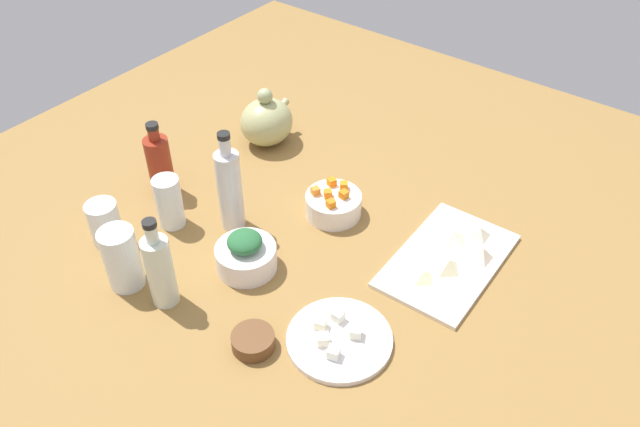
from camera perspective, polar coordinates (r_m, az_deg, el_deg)
The scene contains 30 objects.
tabletop at distance 148.24cm, azimuth -0.00°, elevation -1.91°, with size 190.00×190.00×3.00cm, color olive.
cutting_board at distance 142.06cm, azimuth 11.29°, elevation -4.11°, with size 32.60×20.05×1.00cm, color white.
plate_tofu at distance 124.93cm, azimuth 1.74°, elevation -11.16°, with size 20.50×20.50×1.20cm, color white.
bowl_greens at distance 137.45cm, azimuth -6.59°, elevation -3.93°, with size 13.08×13.08×5.74cm, color white.
bowl_carrots at distance 149.86cm, azimuth 1.20°, elevation 0.78°, with size 13.15×13.15×5.43cm, color white.
bowl_small_side at distance 124.07cm, azimuth -5.99°, elevation -11.23°, with size 8.33×8.33×3.14cm, color brown.
teapot at distance 172.75cm, azimuth -4.78°, elevation 8.20°, with size 16.24×13.59×16.18cm.
bottle_0 at distance 129.64cm, azimuth -14.09°, elevation -4.85°, with size 5.48×5.48×21.39cm.
bottle_1 at distance 143.43cm, azimuth -8.05°, elevation 2.23°, with size 5.57×5.57×25.12cm.
bottle_2 at distance 158.32cm, azimuth -14.11°, elevation 4.32°, with size 5.90×5.90×19.33cm.
drinking_glass_0 at distance 148.84cm, azimuth -18.62°, elevation -0.83°, with size 6.99×6.99×10.50cm, color white.
drinking_glass_1 at distance 148.90cm, azimuth -13.31°, elevation 1.00°, with size 6.12×6.12×12.70cm, color white.
drinking_glass_2 at distance 136.52cm, azimuth -17.26°, elevation -3.84°, with size 7.38×7.38×14.15cm, color white.
carrot_cube_0 at distance 148.06cm, azimuth -0.41°, elevation 2.02°, with size 1.80×1.80×1.80cm, color orange.
carrot_cube_1 at distance 147.27cm, azimuth 0.71°, elevation 1.77°, with size 1.80×1.80×1.80cm, color orange.
carrot_cube_2 at distance 147.17cm, azimuth 2.14°, elevation 1.71°, with size 1.80×1.80×1.80cm, color orange.
carrot_cube_3 at distance 149.70cm, azimuth 2.14°, elevation 2.49°, with size 1.80×1.80×1.80cm, color orange.
carrot_cube_4 at distance 144.49cm, azimuth 0.97°, elevation 0.88°, with size 1.80×1.80×1.80cm, color orange.
carrot_cube_5 at distance 150.73cm, azimuth 1.04°, elevation 2.82°, with size 1.80×1.80×1.80cm, color orange.
chopped_greens_mound at distance 134.20cm, azimuth -6.74°, elevation -2.50°, with size 7.58×7.43×3.69cm, color #286537.
tofu_cube_0 at distance 122.71cm, azimuth 0.26°, elevation -11.16°, with size 2.20×2.20×2.20cm, color #EFE5CD.
tofu_cube_1 at distance 123.97cm, azimuth 3.20°, elevation -10.52°, with size 2.20×2.20×2.20cm, color white.
tofu_cube_2 at distance 126.38cm, azimuth 1.61°, elevation -9.12°, with size 2.20×2.20×2.20cm, color white.
tofu_cube_3 at distance 120.88cm, azimuth 1.22°, elevation -12.29°, with size 2.20×2.20×2.20cm, color white.
tofu_cube_4 at distance 125.11cm, azimuth 0.06°, elevation -9.79°, with size 2.20×2.20×2.20cm, color #F5F1C9.
dumpling_0 at distance 142.46cm, azimuth 14.25°, elevation -3.44°, with size 4.64×4.05×2.99cm, color beige.
dumpling_1 at distance 135.64cm, azimuth 9.20°, elevation -5.48°, with size 4.26×3.84×2.19cm, color beige.
dumpling_2 at distance 138.26cm, azimuth 11.39°, elevation -4.53°, with size 4.72×4.06×2.92cm, color beige.
dumpling_3 at distance 147.75cm, azimuth 14.05°, elevation -1.60°, with size 4.26×4.14×2.57cm, color beige.
dumpling_4 at distance 145.64cm, azimuth 11.81°, elevation -1.99°, with size 5.47×5.16×2.24cm, color beige.
Camera 1 is at (-86.85, -66.21, 101.73)cm, focal length 35.90 mm.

